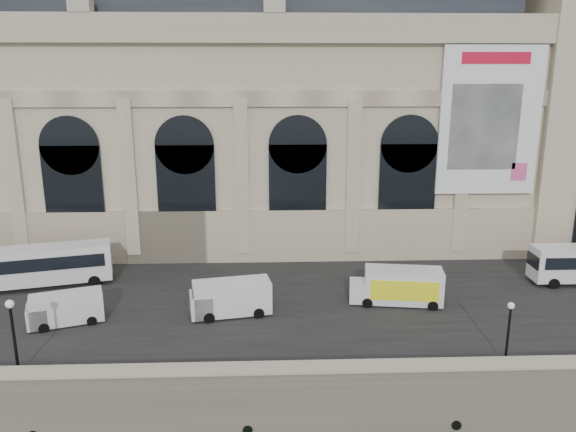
# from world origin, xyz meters

# --- Properties ---
(quay) EXTENTS (160.00, 70.00, 6.00)m
(quay) POSITION_xyz_m (0.00, 35.00, 3.00)
(quay) COLOR gray
(quay) RESTS_ON ground
(street) EXTENTS (160.00, 24.00, 0.06)m
(street) POSITION_xyz_m (0.00, 14.00, 6.03)
(street) COLOR #2D2D2D
(street) RESTS_ON quay
(parapet) EXTENTS (160.00, 1.40, 1.21)m
(parapet) POSITION_xyz_m (0.00, 0.60, 6.62)
(parapet) COLOR gray
(parapet) RESTS_ON quay
(museum) EXTENTS (69.00, 18.70, 29.10)m
(museum) POSITION_xyz_m (-5.98, 30.86, 19.72)
(museum) COLOR beige
(museum) RESTS_ON quay
(bus_left) EXTENTS (11.88, 5.15, 3.43)m
(bus_left) POSITION_xyz_m (-15.64, 16.32, 7.92)
(bus_left) COLOR white
(bus_left) RESTS_ON quay
(van_b) EXTENTS (5.38, 3.43, 2.24)m
(van_b) POSITION_xyz_m (-11.22, 9.15, 7.15)
(van_b) COLOR white
(van_b) RESTS_ON quay
(van_c) EXTENTS (6.09, 3.22, 2.58)m
(van_c) POSITION_xyz_m (0.25, 10.25, 7.32)
(van_c) COLOR white
(van_c) RESTS_ON quay
(box_truck) EXTENTS (7.20, 3.28, 2.80)m
(box_truck) POSITION_xyz_m (13.16, 11.87, 7.41)
(box_truck) COLOR white
(box_truck) RESTS_ON quay
(lamp_left) EXTENTS (0.49, 0.49, 4.77)m
(lamp_left) POSITION_xyz_m (-11.46, 2.32, 8.37)
(lamp_left) COLOR black
(lamp_left) RESTS_ON quay
(lamp_right) EXTENTS (0.41, 0.41, 4.03)m
(lamp_right) POSITION_xyz_m (17.69, 2.58, 8.00)
(lamp_right) COLOR black
(lamp_right) RESTS_ON quay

